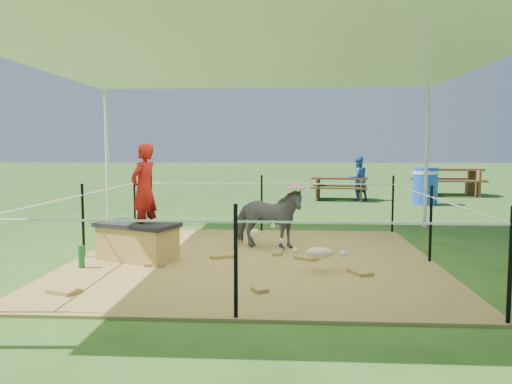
# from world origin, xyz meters

# --- Properties ---
(ground) EXTENTS (90.00, 90.00, 0.00)m
(ground) POSITION_xyz_m (0.00, 0.00, 0.00)
(ground) COLOR #2D5919
(ground) RESTS_ON ground
(hay_patch) EXTENTS (4.60, 4.60, 0.03)m
(hay_patch) POSITION_xyz_m (0.00, 0.00, 0.01)
(hay_patch) COLOR brown
(hay_patch) RESTS_ON ground
(canopy_tent) EXTENTS (6.30, 6.30, 2.90)m
(canopy_tent) POSITION_xyz_m (0.00, 0.00, 2.69)
(canopy_tent) COLOR silver
(canopy_tent) RESTS_ON ground
(rope_fence) EXTENTS (4.54, 4.54, 1.00)m
(rope_fence) POSITION_xyz_m (0.00, -0.00, 0.64)
(rope_fence) COLOR black
(rope_fence) RESTS_ON ground
(straw_bale) EXTENTS (1.08, 0.82, 0.43)m
(straw_bale) POSITION_xyz_m (-1.48, -0.16, 0.25)
(straw_bale) COLOR #A3763B
(straw_bale) RESTS_ON hay_patch
(dark_cloth) EXTENTS (1.16, 0.90, 0.05)m
(dark_cloth) POSITION_xyz_m (-1.48, -0.16, 0.49)
(dark_cloth) COLOR black
(dark_cloth) RESTS_ON straw_bale
(woman) EXTENTS (0.42, 0.50, 1.16)m
(woman) POSITION_xyz_m (-1.38, -0.16, 1.04)
(woman) COLOR #B71711
(woman) RESTS_ON straw_bale
(green_bottle) EXTENTS (0.10, 0.10, 0.27)m
(green_bottle) POSITION_xyz_m (-2.03, -0.61, 0.16)
(green_bottle) COLOR #17692B
(green_bottle) RESTS_ON hay_patch
(pony) EXTENTS (1.11, 0.67, 0.87)m
(pony) POSITION_xyz_m (0.16, 0.67, 0.47)
(pony) COLOR #4F5054
(pony) RESTS_ON hay_patch
(pink_hat) EXTENTS (0.27, 0.27, 0.13)m
(pink_hat) POSITION_xyz_m (0.16, 0.67, 0.96)
(pink_hat) COLOR pink
(pink_hat) RESTS_ON pony
(foal) EXTENTS (0.94, 0.57, 0.50)m
(foal) POSITION_xyz_m (0.81, -0.62, 0.28)
(foal) COLOR beige
(foal) RESTS_ON hay_patch
(trash_barrel) EXTENTS (0.65, 0.65, 0.97)m
(trash_barrel) POSITION_xyz_m (4.03, 6.77, 0.48)
(trash_barrel) COLOR blue
(trash_barrel) RESTS_ON ground
(picnic_table_near) EXTENTS (1.68, 1.31, 0.64)m
(picnic_table_near) POSITION_xyz_m (1.94, 7.87, 0.32)
(picnic_table_near) COLOR #54321D
(picnic_table_near) RESTS_ON ground
(picnic_table_far) EXTENTS (2.11, 1.59, 0.84)m
(picnic_table_far) POSITION_xyz_m (5.44, 9.51, 0.42)
(picnic_table_far) COLOR brown
(picnic_table_far) RESTS_ON ground
(distant_person) EXTENTS (0.74, 0.66, 1.24)m
(distant_person) POSITION_xyz_m (2.43, 7.76, 0.62)
(distant_person) COLOR blue
(distant_person) RESTS_ON ground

